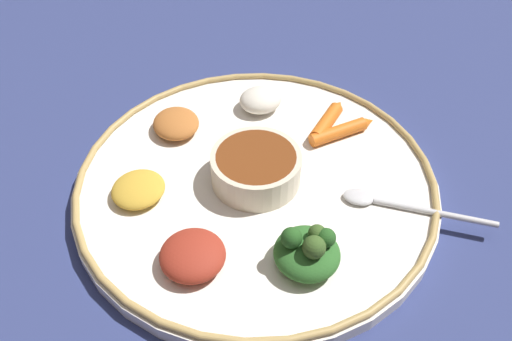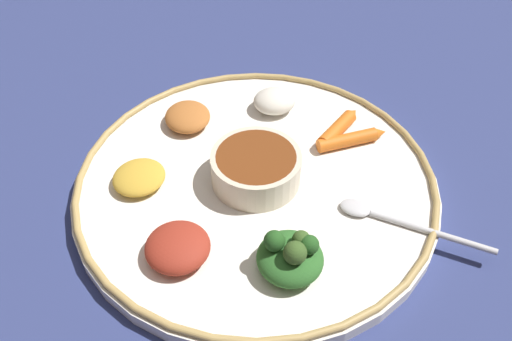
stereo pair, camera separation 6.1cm
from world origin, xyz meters
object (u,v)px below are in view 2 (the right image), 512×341
(spoon, at_px, (390,219))
(greens_pile, at_px, (291,256))
(carrot_near_spoon, at_px, (352,139))
(center_bowl, at_px, (256,167))
(carrot_outer, at_px, (340,127))

(spoon, relative_size, greens_pile, 1.89)
(greens_pile, relative_size, carrot_near_spoon, 0.85)
(center_bowl, bearing_deg, carrot_near_spoon, -96.42)
(spoon, bearing_deg, carrot_near_spoon, -21.98)
(center_bowl, distance_m, spoon, 0.16)
(spoon, relative_size, carrot_outer, 1.80)
(spoon, bearing_deg, carrot_outer, -19.11)
(center_bowl, distance_m, carrot_near_spoon, 0.13)
(center_bowl, height_order, spoon, center_bowl)
(center_bowl, bearing_deg, spoon, -147.37)
(spoon, bearing_deg, greens_pile, 84.60)
(spoon, xyz_separation_m, carrot_outer, (0.14, -0.05, 0.00))
(spoon, height_order, carrot_near_spoon, carrot_near_spoon)
(center_bowl, distance_m, greens_pile, 0.13)
(spoon, distance_m, greens_pile, 0.13)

